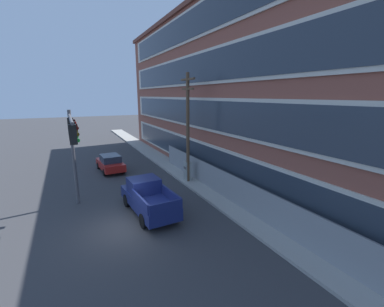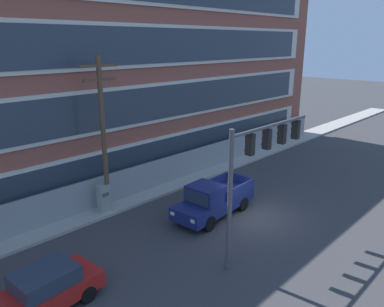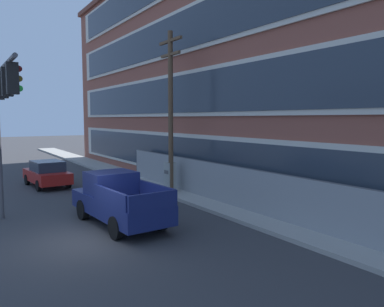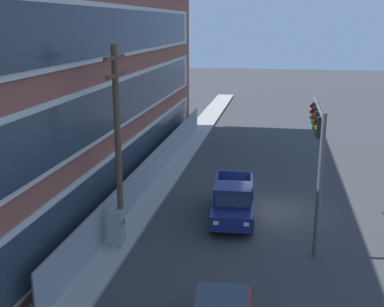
% 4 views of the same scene
% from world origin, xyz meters
% --- Properties ---
extents(ground_plane, '(160.00, 160.00, 0.00)m').
position_xyz_m(ground_plane, '(0.00, 0.00, 0.00)').
color(ground_plane, '#38383A').
extents(sidewalk_building_side, '(80.00, 2.05, 0.16)m').
position_xyz_m(sidewalk_building_side, '(0.00, 6.60, 0.08)').
color(sidewalk_building_side, '#9E9B93').
rests_on(sidewalk_building_side, ground).
extents(brick_mill_building, '(45.45, 8.51, 14.53)m').
position_xyz_m(brick_mill_building, '(-3.58, 11.58, 7.28)').
color(brick_mill_building, brown).
rests_on(brick_mill_building, ground).
extents(chain_link_fence, '(30.10, 0.06, 1.98)m').
position_xyz_m(chain_link_fence, '(3.65, 6.88, 1.01)').
color(chain_link_fence, gray).
rests_on(chain_link_fence, ground).
extents(traffic_signal_mast, '(5.79, 0.43, 6.08)m').
position_xyz_m(traffic_signal_mast, '(-2.78, -2.11, 4.55)').
color(traffic_signal_mast, '#4C4C51').
rests_on(traffic_signal_mast, ground).
extents(pickup_truck_navy, '(5.38, 2.28, 1.98)m').
position_xyz_m(pickup_truck_navy, '(-1.42, 1.63, 0.94)').
color(pickup_truck_navy, navy).
rests_on(pickup_truck_navy, ground).
extents(sedan_red, '(4.31, 2.11, 1.56)m').
position_xyz_m(sedan_red, '(-11.32, 1.00, 0.80)').
color(sedan_red, '#AD1E19').
rests_on(sedan_red, ground).
extents(utility_pole_near_corner, '(2.19, 0.26, 8.59)m').
position_xyz_m(utility_pole_near_corner, '(-5.19, 6.08, 4.71)').
color(utility_pole_near_corner, brown).
rests_on(utility_pole_near_corner, ground).
extents(electrical_cabinet, '(0.62, 0.48, 1.74)m').
position_xyz_m(electrical_cabinet, '(-5.42, 6.15, 0.87)').
color(electrical_cabinet, '#939993').
rests_on(electrical_cabinet, ground).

